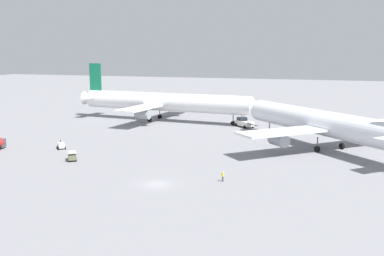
% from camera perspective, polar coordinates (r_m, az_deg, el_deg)
% --- Properties ---
extents(ground_plane, '(600.00, 600.00, 0.00)m').
position_cam_1_polar(ground_plane, '(68.43, -4.73, -7.42)').
color(ground_plane, gray).
extents(airliner_at_gate_left, '(59.89, 38.81, 17.31)m').
position_cam_1_polar(airliner_at_gate_left, '(131.94, -3.75, 3.44)').
color(airliner_at_gate_left, white).
rests_on(airliner_at_gate_left, ground).
extents(airliner_being_pushed, '(41.10, 40.72, 15.28)m').
position_cam_1_polar(airliner_being_pushed, '(97.00, 16.75, 0.61)').
color(airliner_being_pushed, white).
rests_on(airliner_being_pushed, ground).
extents(pushback_tug, '(7.76, 7.29, 2.92)m').
position_cam_1_polar(pushback_tug, '(121.84, 6.92, 0.72)').
color(pushback_tug, white).
rests_on(pushback_tug, ground).
extents(gse_gpu_cart_small, '(2.63, 2.60, 1.90)m').
position_cam_1_polar(gse_gpu_cart_small, '(96.93, -16.93, -2.22)').
color(gse_gpu_cart_small, silver).
rests_on(gse_gpu_cart_small, ground).
extents(gse_baggage_cart_near_cluster, '(2.91, 3.12, 1.71)m').
position_cam_1_polar(gse_baggage_cart_near_cluster, '(85.86, -15.57, -3.62)').
color(gse_baggage_cart_near_cluster, '#666B4C').
rests_on(gse_baggage_cart_near_cluster, ground).
extents(ground_crew_ramp_agent_by_cones, '(0.36, 0.47, 1.68)m').
position_cam_1_polar(ground_crew_ramp_agent_by_cones, '(69.57, 4.10, -6.37)').
color(ground_crew_ramp_agent_by_cones, '#4C4C51').
rests_on(ground_crew_ramp_agent_by_cones, ground).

